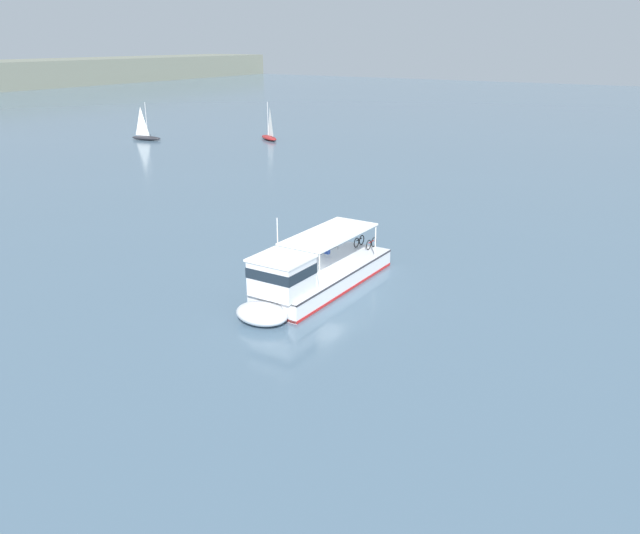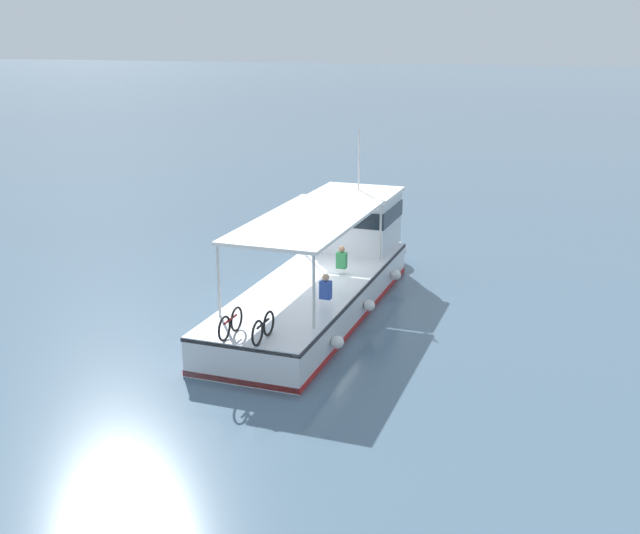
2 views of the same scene
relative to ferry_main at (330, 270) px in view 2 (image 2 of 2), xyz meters
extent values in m
plane|color=slate|center=(0.69, -0.30, -1.01)|extent=(400.00, 400.00, 0.00)
cube|color=silver|center=(1.62, -0.01, -0.46)|extent=(10.82, 3.26, 1.10)
ellipsoid|color=silver|center=(-4.58, 0.02, -0.46)|extent=(2.22, 2.96, 1.01)
cube|color=red|center=(1.62, -0.01, -0.91)|extent=(10.82, 3.30, 0.16)
cube|color=#2D2D33|center=(1.62, -0.01, 0.01)|extent=(10.82, 3.32, 0.10)
cube|color=silver|center=(-2.78, 0.01, 1.04)|extent=(2.61, 2.73, 1.90)
cube|color=#19232D|center=(-2.78, 0.01, 1.37)|extent=(2.66, 2.80, 0.56)
cube|color=white|center=(-2.78, 0.01, 2.05)|extent=(2.78, 2.89, 0.12)
cube|color=white|center=(2.07, -0.02, 2.14)|extent=(6.72, 2.98, 0.10)
cylinder|color=silver|center=(-1.19, -1.36, 1.09)|extent=(0.08, 0.08, 2.00)
cylinder|color=silver|center=(-1.17, 1.36, 1.09)|extent=(0.08, 0.08, 2.00)
cylinder|color=silver|center=(5.31, -1.39, 1.09)|extent=(0.08, 0.08, 2.00)
cylinder|color=silver|center=(5.33, 1.33, 1.09)|extent=(0.08, 0.08, 2.00)
cylinder|color=silver|center=(-3.08, 0.01, 3.21)|extent=(0.06, 0.06, 2.20)
sphere|color=white|center=(-1.77, 1.79, -0.52)|extent=(0.36, 0.36, 0.36)
sphere|color=white|center=(1.53, 1.77, -0.52)|extent=(0.36, 0.36, 0.36)
sphere|color=white|center=(4.63, 1.75, -0.52)|extent=(0.36, 0.36, 0.36)
torus|color=black|center=(6.17, -0.49, 0.42)|extent=(0.66, 0.06, 0.66)
torus|color=black|center=(6.87, -0.49, 0.42)|extent=(0.66, 0.06, 0.66)
cylinder|color=maroon|center=(6.52, -0.49, 0.54)|extent=(0.70, 0.06, 0.06)
torus|color=black|center=(6.17, 0.41, 0.42)|extent=(0.66, 0.06, 0.66)
torus|color=black|center=(6.87, 0.41, 0.42)|extent=(0.66, 0.06, 0.66)
cylinder|color=#232328|center=(6.52, 0.41, 0.54)|extent=(0.70, 0.06, 0.06)
cube|color=#2D4CA5|center=(3.55, 1.04, 0.55)|extent=(0.22, 0.32, 0.52)
sphere|color=tan|center=(3.55, 1.04, 0.92)|extent=(0.20, 0.20, 0.20)
cube|color=#338C4C|center=(0.60, 0.57, 0.55)|extent=(0.22, 0.32, 0.52)
sphere|color=#9E7051|center=(0.60, 0.57, 0.92)|extent=(0.20, 0.20, 0.20)
camera|label=1|loc=(-28.22, -18.29, 12.84)|focal=35.39mm
camera|label=2|loc=(22.95, 7.65, 7.46)|focal=43.19mm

